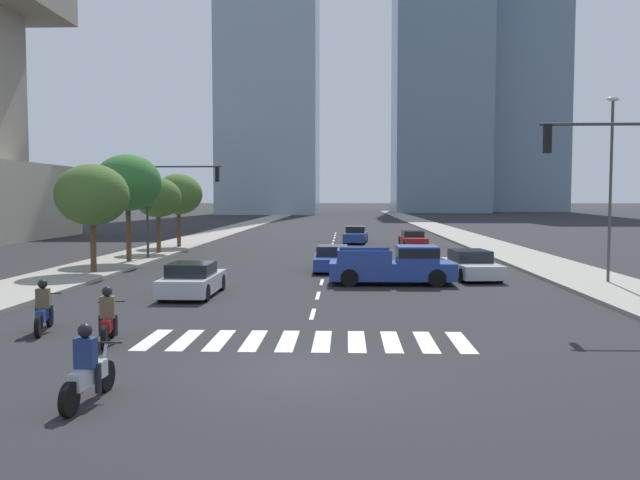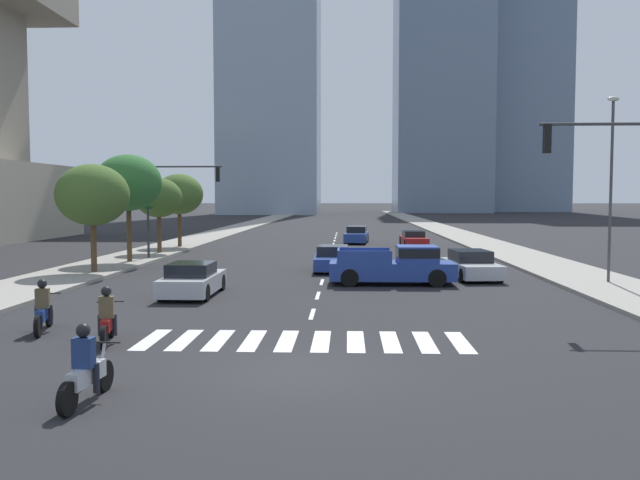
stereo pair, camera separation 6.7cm
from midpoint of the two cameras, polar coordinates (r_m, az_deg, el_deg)
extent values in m
plane|color=#232326|center=(14.53, -2.19, -11.28)|extent=(800.00, 800.00, 0.00)
cube|color=gray|center=(45.47, 16.09, -1.08)|extent=(4.00, 260.00, 0.15)
cube|color=gray|center=(46.04, -14.25, -0.99)|extent=(4.00, 260.00, 0.15)
cube|color=silver|center=(18.19, -14.39, -8.31)|extent=(0.45, 2.59, 0.01)
cube|color=silver|center=(17.95, -11.61, -8.43)|extent=(0.45, 2.59, 0.01)
cube|color=silver|center=(17.76, -8.76, -8.53)|extent=(0.45, 2.59, 0.01)
cube|color=silver|center=(17.61, -5.85, -8.61)|extent=(0.45, 2.59, 0.01)
cube|color=silver|center=(17.51, -2.90, -8.67)|extent=(0.45, 2.59, 0.01)
cube|color=silver|center=(17.46, 0.08, -8.70)|extent=(0.45, 2.59, 0.01)
cube|color=silver|center=(17.45, 3.07, -8.71)|extent=(0.45, 2.59, 0.01)
cube|color=silver|center=(17.48, 6.05, -8.70)|extent=(0.45, 2.59, 0.01)
cube|color=silver|center=(17.56, 9.02, -8.67)|extent=(0.45, 2.59, 0.01)
cube|color=silver|center=(17.69, 11.95, -8.61)|extent=(0.45, 2.59, 0.01)
cube|color=silver|center=(21.40, -0.72, -6.39)|extent=(0.14, 2.00, 0.01)
cube|color=silver|center=(25.34, -0.25, -4.80)|extent=(0.14, 2.00, 0.01)
cube|color=silver|center=(29.30, 0.09, -3.65)|extent=(0.14, 2.00, 0.01)
cube|color=silver|center=(33.27, 0.35, -2.76)|extent=(0.14, 2.00, 0.01)
cube|color=silver|center=(37.24, 0.55, -2.07)|extent=(0.14, 2.00, 0.01)
cube|color=silver|center=(41.22, 0.72, -1.51)|extent=(0.14, 2.00, 0.01)
cube|color=silver|center=(45.20, 0.85, -1.05)|extent=(0.14, 2.00, 0.01)
cube|color=silver|center=(49.19, 0.97, -0.66)|extent=(0.14, 2.00, 0.01)
cube|color=silver|center=(53.18, 1.06, -0.33)|extent=(0.14, 2.00, 0.01)
cube|color=silver|center=(57.17, 1.15, -0.05)|extent=(0.14, 2.00, 0.01)
cube|color=silver|center=(61.16, 1.22, 0.20)|extent=(0.14, 2.00, 0.01)
cube|color=silver|center=(65.15, 1.28, 0.41)|extent=(0.14, 2.00, 0.01)
cube|color=silver|center=(69.15, 1.34, 0.60)|extent=(0.14, 2.00, 0.01)
cylinder|color=black|center=(18.72, -17.62, -7.10)|extent=(0.25, 0.61, 0.60)
cylinder|color=black|center=(17.26, -18.20, -8.03)|extent=(0.25, 0.61, 0.60)
cube|color=maroon|center=(17.95, -17.91, -6.86)|extent=(0.49, 1.22, 0.32)
cylinder|color=#B2B2B7|center=(18.57, -17.67, -6.25)|extent=(0.13, 0.32, 0.67)
cylinder|color=black|center=(18.56, -17.67, -5.10)|extent=(0.69, 0.20, 0.04)
cube|color=brown|center=(17.78, -17.97, -5.54)|extent=(0.41, 0.32, 0.55)
sphere|color=black|center=(17.72, -18.00, -4.24)|extent=(0.26, 0.26, 0.26)
cylinder|color=black|center=(17.98, -18.48, -7.01)|extent=(0.14, 0.14, 0.55)
cylinder|color=black|center=(17.94, -17.33, -7.01)|extent=(0.14, 0.14, 0.55)
cylinder|color=black|center=(20.89, -22.38, -6.09)|extent=(0.27, 0.61, 0.60)
cylinder|color=black|center=(19.37, -23.21, -6.87)|extent=(0.27, 0.61, 0.60)
cube|color=navy|center=(20.09, -22.79, -5.85)|extent=(0.53, 1.28, 0.32)
cylinder|color=#B2B2B7|center=(20.74, -22.45, -5.32)|extent=(0.14, 0.32, 0.67)
cylinder|color=black|center=(20.74, -22.45, -4.29)|extent=(0.69, 0.21, 0.04)
cube|color=brown|center=(19.93, -22.88, -4.66)|extent=(0.41, 0.32, 0.55)
sphere|color=black|center=(19.87, -22.91, -3.51)|extent=(0.26, 0.26, 0.26)
cylinder|color=black|center=(20.13, -23.29, -5.99)|extent=(0.15, 0.15, 0.55)
cylinder|color=black|center=(20.06, -22.28, -5.99)|extent=(0.15, 0.15, 0.55)
cylinder|color=black|center=(13.71, -18.10, -11.08)|extent=(0.16, 0.61, 0.60)
cylinder|color=black|center=(12.40, -20.96, -12.72)|extent=(0.16, 0.61, 0.60)
cube|color=#B7BABF|center=(12.99, -19.48, -10.93)|extent=(0.29, 1.21, 0.32)
cylinder|color=#B2B2B7|center=(13.54, -18.30, -9.96)|extent=(0.08, 0.32, 0.67)
cylinder|color=black|center=(13.51, -18.24, -8.38)|extent=(0.70, 0.08, 0.04)
cube|color=navy|center=(12.80, -19.71, -9.15)|extent=(0.37, 0.26, 0.55)
sphere|color=black|center=(12.72, -19.75, -7.37)|extent=(0.26, 0.26, 0.26)
cylinder|color=black|center=(13.08, -20.20, -11.07)|extent=(0.13, 0.13, 0.55)
cylinder|color=black|center=(12.93, -18.74, -11.21)|extent=(0.13, 0.13, 0.55)
cube|color=navy|center=(28.65, 6.15, -2.64)|extent=(5.36, 1.92, 0.75)
cube|color=navy|center=(28.67, 8.30, -1.20)|extent=(1.72, 1.76, 0.70)
cube|color=black|center=(28.66, 8.30, -1.03)|extent=(1.74, 1.80, 0.39)
cube|color=navy|center=(29.44, 3.75, -1.19)|extent=(2.25, 0.08, 0.55)
cube|color=navy|center=(27.62, 3.84, -1.51)|extent=(2.25, 0.08, 0.55)
cube|color=navy|center=(28.52, 1.53, -1.34)|extent=(0.08, 1.84, 0.55)
cylinder|color=black|center=(29.69, 9.55, -2.87)|extent=(0.76, 0.26, 0.76)
cylinder|color=black|center=(28.01, 9.99, -3.27)|extent=(0.76, 0.26, 0.76)
cylinder|color=black|center=(29.46, 2.50, -2.87)|extent=(0.76, 0.26, 0.76)
cylinder|color=black|center=(27.76, 2.50, -3.27)|extent=(0.76, 0.26, 0.76)
cube|color=#B7BABF|center=(25.75, -10.98, -3.67)|extent=(1.82, 4.30, 0.63)
cube|color=black|center=(25.48, -11.11, -2.49)|extent=(1.59, 1.94, 0.48)
cylinder|color=black|center=(27.37, -11.90, -3.58)|extent=(0.22, 0.64, 0.64)
cylinder|color=black|center=(27.01, -8.58, -3.64)|extent=(0.22, 0.64, 0.64)
cylinder|color=black|center=(24.58, -13.61, -4.43)|extent=(0.22, 0.64, 0.64)
cylinder|color=black|center=(24.18, -9.92, -4.51)|extent=(0.22, 0.64, 0.64)
cube|color=#B7BABF|center=(31.49, 12.85, -2.38)|extent=(2.25, 4.89, 0.60)
cube|color=black|center=(31.67, 12.74, -1.32)|extent=(1.80, 2.27, 0.52)
cylinder|color=black|center=(30.22, 15.19, -2.95)|extent=(0.28, 0.66, 0.64)
cylinder|color=black|center=(29.74, 12.16, -3.00)|extent=(0.28, 0.66, 0.64)
cylinder|color=black|center=(33.28, 13.45, -2.32)|extent=(0.28, 0.66, 0.64)
cylinder|color=black|center=(32.85, 10.69, -2.36)|extent=(0.28, 0.66, 0.64)
cube|color=navy|center=(54.04, 3.06, 0.26)|extent=(2.12, 4.61, 0.70)
cube|color=black|center=(54.23, 3.08, 0.92)|extent=(1.69, 2.14, 0.52)
cylinder|color=black|center=(52.48, 3.78, -0.05)|extent=(0.28, 0.66, 0.64)
cylinder|color=black|center=(52.60, 2.09, -0.03)|extent=(0.28, 0.66, 0.64)
cylinder|color=black|center=(55.51, 3.98, 0.16)|extent=(0.28, 0.66, 0.64)
cylinder|color=black|center=(55.62, 2.39, 0.17)|extent=(0.28, 0.66, 0.64)
cube|color=maroon|center=(50.59, 7.99, -0.07)|extent=(1.88, 4.44, 0.58)
cube|color=black|center=(50.78, 7.96, 0.53)|extent=(1.58, 2.03, 0.45)
cylinder|color=black|center=(49.25, 9.11, -0.33)|extent=(0.24, 0.65, 0.64)
cylinder|color=black|center=(49.03, 7.34, -0.33)|extent=(0.24, 0.65, 0.64)
cylinder|color=black|center=(52.18, 8.60, -0.10)|extent=(0.24, 0.65, 0.64)
cylinder|color=black|center=(51.98, 6.92, -0.10)|extent=(0.24, 0.65, 0.64)
cube|color=navy|center=(33.81, 0.99, -1.88)|extent=(1.86, 4.46, 0.60)
cube|color=black|center=(33.98, 0.99, -0.91)|extent=(1.60, 2.02, 0.51)
cylinder|color=black|center=(32.33, 2.40, -2.39)|extent=(0.23, 0.64, 0.64)
cylinder|color=black|center=(32.34, -0.45, -2.39)|extent=(0.23, 0.64, 0.64)
cylinder|color=black|center=(35.33, 2.31, -1.87)|extent=(0.23, 0.64, 0.64)
cylinder|color=black|center=(35.34, -0.30, -1.87)|extent=(0.23, 0.64, 0.64)
cylinder|color=#333335|center=(22.68, 23.21, 9.17)|extent=(3.96, 0.10, 0.10)
cube|color=black|center=(22.09, 18.94, 8.26)|extent=(0.20, 0.28, 0.90)
sphere|color=red|center=(22.12, 18.96, 9.03)|extent=(0.18, 0.18, 0.18)
sphere|color=orange|center=(22.09, 18.94, 8.26)|extent=(0.18, 0.18, 0.18)
sphere|color=green|center=(22.07, 18.93, 7.48)|extent=(0.18, 0.18, 0.18)
cylinder|color=#333335|center=(40.70, -14.72, 2.61)|extent=(0.14, 0.14, 5.81)
cylinder|color=#333335|center=(40.14, -11.71, 6.22)|extent=(4.47, 0.10, 0.10)
cube|color=black|center=(39.69, -8.90, 5.63)|extent=(0.20, 0.28, 0.90)
sphere|color=red|center=(39.70, -8.91, 6.06)|extent=(0.18, 0.18, 0.18)
sphere|color=orange|center=(39.69, -8.90, 5.63)|extent=(0.18, 0.18, 0.18)
sphere|color=green|center=(39.68, -8.90, 5.20)|extent=(0.18, 0.18, 0.18)
cube|color=#19662D|center=(40.70, -14.72, 2.74)|extent=(0.60, 0.04, 0.18)
cylinder|color=#3F3F42|center=(30.63, 23.71, 3.79)|extent=(0.12, 0.12, 7.63)
ellipsoid|color=beige|center=(30.91, 23.90, 11.06)|extent=(0.50, 0.24, 0.20)
cylinder|color=#4C3823|center=(33.83, -19.03, -0.63)|extent=(0.28, 0.28, 2.32)
ellipsoid|color=#426028|center=(33.74, -19.12, 3.71)|extent=(3.49, 3.49, 2.97)
cylinder|color=#4C3823|center=(38.72, -16.23, 0.40)|extent=(0.28, 0.28, 2.93)
ellipsoid|color=#2D662D|center=(38.67, -16.31, 4.77)|extent=(3.72, 3.72, 3.16)
cylinder|color=#4C3823|center=(44.41, -13.79, 0.48)|extent=(0.28, 0.28, 2.36)
ellipsoid|color=#426028|center=(44.34, -13.84, 3.56)|extent=(3.02, 3.02, 2.57)
cylinder|color=#4C3823|center=(49.46, -12.12, 0.87)|extent=(0.28, 0.28, 2.44)
ellipsoid|color=#426028|center=(49.40, -12.16, 3.89)|extent=(3.48, 3.48, 2.96)
cube|color=slate|center=(171.14, 10.31, 14.84)|extent=(22.53, 21.37, 73.90)
cube|color=slate|center=(192.52, 16.73, 17.61)|extent=(20.45, 28.37, 100.97)
camera|label=1|loc=(0.03, -90.07, 0.00)|focal=37.09mm
camera|label=2|loc=(0.03, 89.93, 0.00)|focal=37.09mm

